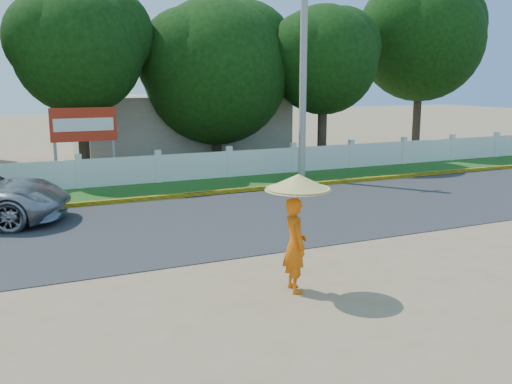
% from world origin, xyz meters
% --- Properties ---
extents(ground, '(120.00, 120.00, 0.00)m').
position_xyz_m(ground, '(0.00, 0.00, 0.00)').
color(ground, '#9E8460').
rests_on(ground, ground).
extents(road, '(60.00, 7.00, 0.02)m').
position_xyz_m(road, '(0.00, 4.50, 0.01)').
color(road, '#38383A').
rests_on(road, ground).
extents(grass_verge, '(60.00, 3.50, 0.03)m').
position_xyz_m(grass_verge, '(0.00, 9.75, 0.01)').
color(grass_verge, '#2D601E').
rests_on(grass_verge, ground).
extents(curb, '(40.00, 0.18, 0.16)m').
position_xyz_m(curb, '(0.00, 8.05, 0.08)').
color(curb, yellow).
rests_on(curb, ground).
extents(fence, '(40.00, 0.10, 1.10)m').
position_xyz_m(fence, '(0.00, 11.20, 0.55)').
color(fence, silver).
rests_on(fence, ground).
extents(building_near, '(10.00, 6.00, 3.20)m').
position_xyz_m(building_near, '(3.00, 18.00, 1.60)').
color(building_near, '#B7AD99').
rests_on(building_near, ground).
extents(utility_pole, '(0.28, 0.28, 7.94)m').
position_xyz_m(utility_pole, '(5.46, 9.46, 3.97)').
color(utility_pole, gray).
rests_on(utility_pole, ground).
extents(monk_with_parasol, '(1.26, 1.26, 2.29)m').
position_xyz_m(monk_with_parasol, '(-0.66, -1.28, 1.49)').
color(monk_with_parasol, '#D75B0B').
rests_on(monk_with_parasol, ground).
extents(billboard, '(2.50, 0.13, 2.95)m').
position_xyz_m(billboard, '(-2.59, 12.30, 2.14)').
color(billboard, gray).
rests_on(billboard, ground).
extents(tree_row, '(31.40, 7.70, 9.54)m').
position_xyz_m(tree_row, '(4.34, 14.50, 5.13)').
color(tree_row, '#473828').
rests_on(tree_row, ground).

